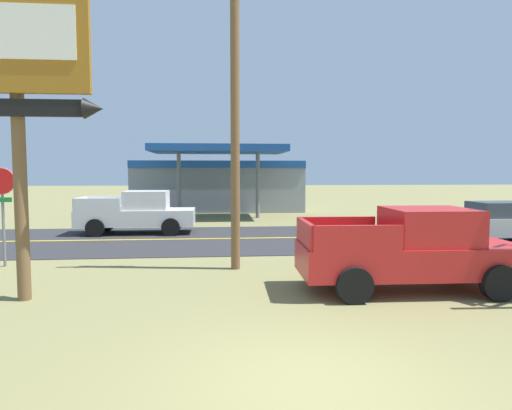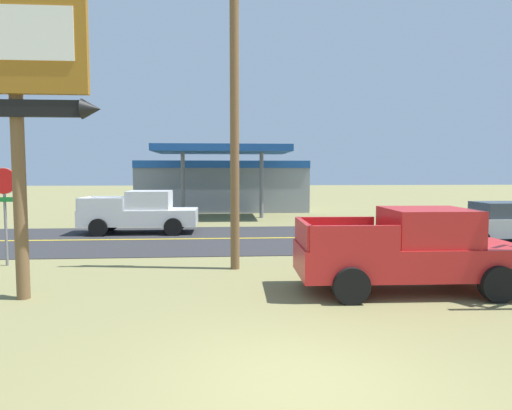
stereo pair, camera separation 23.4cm
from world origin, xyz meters
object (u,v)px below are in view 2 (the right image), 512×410
(stop_sign, at_px, (4,199))
(utility_pole, at_px, (234,98))
(gas_station, at_px, (223,184))
(pickup_red_parked_on_lawn, at_px, (411,251))
(car_silver_near_lane, at_px, (501,223))
(motel_sign, at_px, (16,81))
(pickup_white_on_road, at_px, (141,213))

(stop_sign, relative_size, utility_pole, 0.32)
(stop_sign, xyz_separation_m, gas_station, (6.46, 19.21, -0.08))
(stop_sign, distance_m, pickup_red_parked_on_lawn, 11.58)
(pickup_red_parked_on_lawn, height_order, car_silver_near_lane, pickup_red_parked_on_lawn)
(motel_sign, bearing_deg, utility_pole, 31.37)
(gas_station, xyz_separation_m, pickup_white_on_road, (-3.70, -12.30, -0.98))
(motel_sign, distance_m, utility_pole, 5.52)
(motel_sign, distance_m, pickup_white_on_road, 11.37)
(motel_sign, xyz_separation_m, gas_station, (4.31, 23.01, -2.80))
(motel_sign, distance_m, car_silver_near_lane, 17.14)
(pickup_white_on_road, xyz_separation_m, car_silver_near_lane, (14.67, -4.00, -0.13))
(gas_station, distance_m, pickup_white_on_road, 12.88)
(stop_sign, height_order, utility_pole, utility_pole)
(stop_sign, bearing_deg, pickup_red_parked_on_lawn, -18.49)
(pickup_red_parked_on_lawn, bearing_deg, motel_sign, -179.09)
(motel_sign, relative_size, car_silver_near_lane, 1.61)
(stop_sign, relative_size, pickup_white_on_road, 0.57)
(pickup_red_parked_on_lawn, bearing_deg, gas_station, 101.08)
(utility_pole, xyz_separation_m, pickup_red_parked_on_lawn, (4.08, -2.73, -3.95))
(gas_station, relative_size, pickup_red_parked_on_lawn, 2.29)
(pickup_white_on_road, relative_size, car_silver_near_lane, 1.24)
(pickup_red_parked_on_lawn, distance_m, car_silver_near_lane, 9.23)
(utility_pole, height_order, pickup_white_on_road, utility_pole)
(utility_pole, relative_size, gas_station, 0.77)
(gas_station, distance_m, pickup_red_parked_on_lawn, 23.33)
(stop_sign, distance_m, car_silver_near_lane, 17.70)
(gas_station, relative_size, car_silver_near_lane, 2.86)
(motel_sign, bearing_deg, car_silver_near_lane, 23.72)
(stop_sign, xyz_separation_m, utility_pole, (6.86, -0.92, 2.88))
(motel_sign, height_order, utility_pole, utility_pole)
(utility_pole, distance_m, car_silver_near_lane, 11.96)
(pickup_white_on_road, bearing_deg, utility_pole, -62.36)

